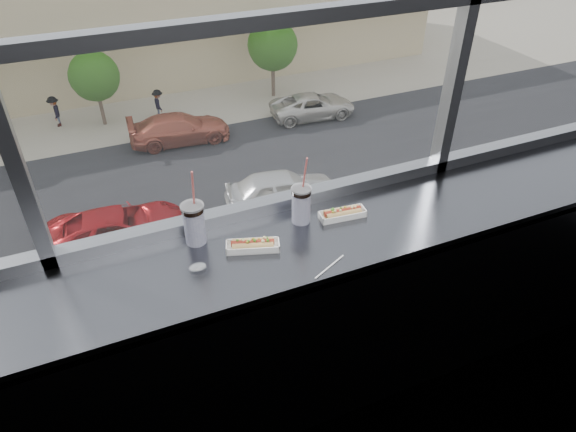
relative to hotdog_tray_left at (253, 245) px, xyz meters
name	(u,v)px	position (x,y,z in m)	size (l,w,h in m)	color
wall_back_lower	(271,291)	(0.17, 0.25, -0.57)	(6.00, 6.00, 0.00)	black
counter	(291,247)	(0.17, -0.02, -0.05)	(6.00, 0.55, 0.06)	#55565C
counter_fascia	(312,363)	(0.17, -0.28, -0.57)	(6.00, 0.04, 1.04)	#55565C
hotdog_tray_left	(253,245)	(0.00, 0.00, 0.00)	(0.25, 0.15, 0.06)	white
hotdog_tray_right	(343,213)	(0.48, 0.06, 0.00)	(0.23, 0.10, 0.06)	white
soda_cup_left	(194,222)	(-0.22, 0.15, 0.09)	(0.10, 0.10, 0.38)	white
soda_cup_right	(301,203)	(0.28, 0.11, 0.08)	(0.10, 0.10, 0.35)	white
loose_straw	(330,267)	(0.26, -0.24, -0.02)	(0.01, 0.01, 0.19)	white
wrapper	(198,267)	(-0.26, -0.03, -0.01)	(0.09, 0.06, 0.02)	silver
plaza_ground	(77,48)	(0.17, 43.75, -12.12)	(120.00, 120.00, 0.00)	gray
plaza_near	(189,422)	(0.17, 7.25, -12.10)	(50.00, 14.00, 0.04)	gray
street_asphalt	(121,193)	(0.17, 20.25, -12.09)	(80.00, 10.00, 0.06)	black
far_sidewalk	(100,125)	(0.17, 28.25, -12.10)	(80.00, 6.00, 0.04)	gray
far_building	(70,14)	(0.17, 38.25, -8.12)	(50.00, 14.00, 8.00)	tan
car_far_b	(179,124)	(4.11, 24.25, -11.01)	(6.34, 2.64, 2.11)	#AD4A35
car_near_c	(119,223)	(-0.29, 16.25, -11.00)	(6.41, 2.67, 2.14)	#A60D11
car_far_c	(313,102)	(12.23, 24.25, -11.11)	(5.69, 2.37, 1.90)	beige
car_near_d	(282,184)	(6.86, 16.25, -10.91)	(6.93, 2.89, 2.31)	silver
pedestrian_c	(158,101)	(3.72, 27.93, -11.05)	(0.92, 0.69, 2.07)	#66605B
pedestrian_b	(54,109)	(-2.06, 29.10, -11.00)	(0.96, 0.72, 2.17)	#66605B
tree_center	(94,76)	(0.47, 28.25, -9.15)	(2.81, 2.81, 4.38)	#47382B
tree_right	(273,45)	(11.28, 28.25, -8.77)	(3.16, 3.16, 4.94)	#47382B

